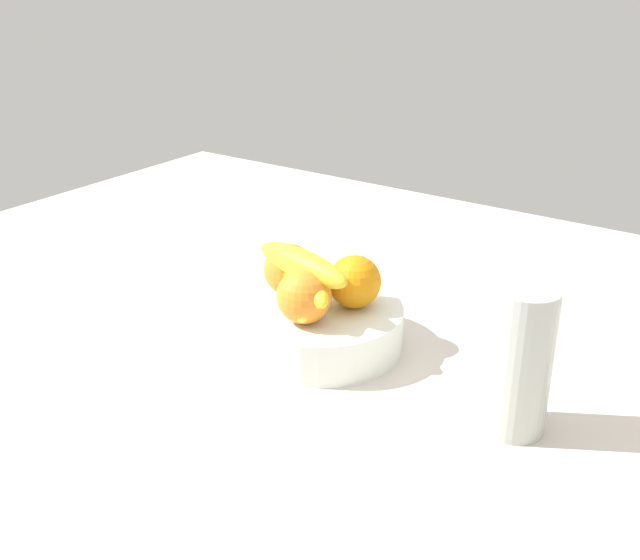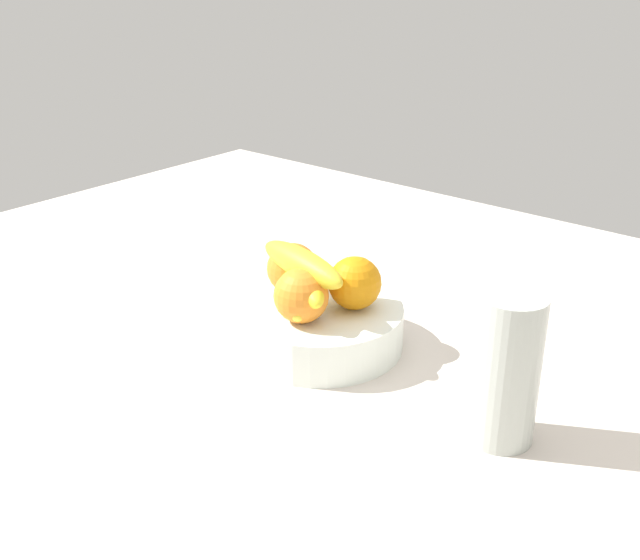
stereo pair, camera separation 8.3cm
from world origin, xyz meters
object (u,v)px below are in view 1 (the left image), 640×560
at_px(orange_front_right, 289,270).
at_px(orange_center, 304,296).
at_px(banana_bunch, 301,279).
at_px(thermos_tumbler, 519,361).
at_px(orange_front_left, 355,282).
at_px(fruit_bowl, 320,326).

distance_m(orange_front_right, orange_center, 0.09).
bearing_deg(banana_bunch, orange_center, 131.56).
height_order(orange_front_right, thermos_tumbler, thermos_tumbler).
bearing_deg(orange_front_left, orange_front_right, 9.59).
bearing_deg(orange_front_right, banana_bunch, 145.58).
bearing_deg(orange_front_right, orange_front_left, -170.41).
relative_size(fruit_bowl, orange_front_right, 3.15).
distance_m(orange_front_left, banana_bunch, 0.07).
height_order(orange_front_left, thermos_tumbler, thermos_tumbler).
xyz_separation_m(banana_bunch, thermos_tumbler, (-0.31, 0.02, -0.01)).
bearing_deg(banana_bunch, fruit_bowl, -146.13).
height_order(orange_center, banana_bunch, banana_bunch).
bearing_deg(thermos_tumbler, orange_front_left, -14.12).
xyz_separation_m(fruit_bowl, banana_bunch, (0.02, 0.01, 0.07)).
distance_m(orange_front_left, orange_front_right, 0.10).
relative_size(orange_front_left, orange_center, 1.00).
distance_m(orange_center, banana_bunch, 0.04).
bearing_deg(orange_front_left, fruit_bowl, 39.09).
xyz_separation_m(orange_front_left, banana_bunch, (0.06, 0.04, 0.01)).
relative_size(fruit_bowl, orange_front_left, 3.15).
distance_m(fruit_bowl, orange_front_right, 0.09).
bearing_deg(orange_center, orange_front_right, -41.08).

